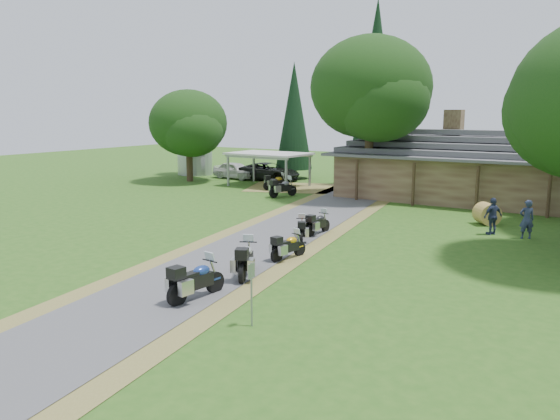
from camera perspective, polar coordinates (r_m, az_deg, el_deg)
The scene contains 22 objects.
ground at distance 20.84m, azimuth -8.89°, elevation -6.87°, with size 120.00×120.00×0.00m, color #285417.
driveway at distance 24.17m, azimuth -3.64°, elevation -4.36°, with size 46.00×46.00×0.00m, color #4F4F52.
lodge at distance 39.88m, azimuth 21.33°, elevation 4.34°, with size 21.40×9.40×4.90m, color brown, non-canonical shape.
silo at distance 53.77m, azimuth -8.94°, elevation 7.30°, with size 3.35×3.35×6.81m, color gray.
carport at distance 44.95m, azimuth -1.17°, elevation 4.26°, with size 6.33×4.22×2.74m, color silver, non-canonical shape.
car_white_sedan at distance 50.06m, azimuth -4.67°, elevation 4.38°, with size 5.77×2.44×1.92m, color silver.
car_dark_suv at distance 48.75m, azimuth -1.17°, elevation 4.50°, with size 6.14×2.61×2.35m, color black.
motorcycle_row_a at distance 18.19m, azimuth -8.74°, elevation -7.03°, with size 2.12×0.69×1.45m, color navy, non-canonical shape.
motorcycle_row_b at distance 20.43m, azimuth -3.59°, elevation -4.99°, with size 2.13×0.70×1.46m, color #A8A9AF, non-canonical shape.
motorcycle_row_c at distance 22.79m, azimuth 0.89°, elevation -3.67°, with size 1.77×0.58×1.21m, color #CF9810, non-canonical shape.
motorcycle_row_d at distance 26.03m, azimuth 2.28°, elevation -1.92°, with size 1.76×0.57×1.20m, color red, non-canonical shape.
motorcycle_row_e at distance 27.37m, azimuth 4.02°, elevation -1.29°, with size 1.81×0.59×1.24m, color black, non-canonical shape.
motorcycle_carport_a at distance 42.91m, azimuth -0.40°, elevation 3.01°, with size 1.92×0.63×1.32m, color gold, non-canonical shape.
motorcycle_carport_b at distance 39.33m, azimuth 0.32°, elevation 2.45°, with size 2.14×0.70×1.46m, color slate, non-canonical shape.
person_a at distance 28.90m, azimuth 24.40°, elevation -0.57°, with size 0.64×0.46×2.24m, color #2C3654.
person_c at distance 29.19m, azimuth 21.37°, elevation -0.30°, with size 0.62×0.45×2.19m, color #2C3654.
hay_bale at distance 31.73m, azimuth 20.81°, elevation -0.38°, with size 1.19×1.19×1.09m, color olive.
sign_post at distance 15.77m, azimuth -2.99°, elevation -8.84°, with size 0.34×0.06×1.89m, color gray, non-canonical shape.
oak_lodge_left at distance 38.70m, azimuth 9.40°, elevation 10.33°, with size 8.28×8.28×12.44m, color #12330F, non-canonical shape.
oak_silo at distance 48.54m, azimuth -9.52°, elevation 7.80°, with size 6.76×6.76×8.20m, color #12330F, non-canonical shape.
cedar_near at distance 45.86m, azimuth 9.94°, elevation 11.88°, with size 4.28×4.28×14.97m, color black.
cedar_far at distance 49.94m, azimuth 1.47°, elevation 9.30°, with size 3.35×3.35×10.47m, color black.
Camera 1 is at (13.00, -15.09, 6.11)m, focal length 35.00 mm.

